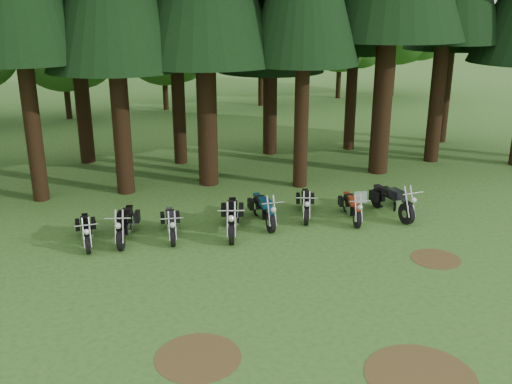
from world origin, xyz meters
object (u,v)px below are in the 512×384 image
motorcycle_1 (125,225)px  motorcycle_5 (306,204)px  motorcycle_4 (263,210)px  motorcycle_6 (352,207)px  motorcycle_7 (392,202)px  motorcycle_0 (86,231)px  motorcycle_3 (232,218)px  motorcycle_2 (171,224)px

motorcycle_1 → motorcycle_5: motorcycle_1 is taller
motorcycle_4 → motorcycle_6: motorcycle_6 is taller
motorcycle_6 → motorcycle_7: 1.48m
motorcycle_0 → motorcycle_5: (7.18, 0.05, 0.02)m
motorcycle_3 → motorcycle_5: (2.77, 0.60, -0.07)m
motorcycle_0 → motorcycle_5: size_ratio=1.01×
motorcycle_1 → motorcycle_7: 8.89m
motorcycle_2 → motorcycle_5: bearing=11.0°
motorcycle_1 → motorcycle_4: bearing=14.4°
motorcycle_1 → motorcycle_2: (1.36, -0.28, -0.05)m
motorcycle_3 → motorcycle_6: size_ratio=1.13×
motorcycle_0 → motorcycle_6: bearing=-4.5°
motorcycle_4 → motorcycle_7: (4.40, -0.68, 0.03)m
motorcycle_1 → motorcycle_6: size_ratio=1.06×
motorcycle_2 → motorcycle_7: motorcycle_7 is taller
motorcycle_5 → motorcycle_7: 2.95m
motorcycle_6 → motorcycle_5: bearing=164.3°
motorcycle_3 → motorcycle_5: motorcycle_3 is taller
motorcycle_0 → motorcycle_4: bearing=-0.7°
motorcycle_0 → motorcycle_7: motorcycle_7 is taller
motorcycle_5 → motorcycle_4: bearing=-153.3°
motorcycle_5 → motorcycle_6: size_ratio=0.96×
motorcycle_5 → motorcycle_0: bearing=-158.3°
motorcycle_3 → motorcycle_6: (4.13, -0.16, -0.06)m
motorcycle_3 → motorcycle_4: 1.29m
motorcycle_1 → motorcycle_7: motorcycle_7 is taller
motorcycle_0 → motorcycle_3: motorcycle_3 is taller
motorcycle_5 → motorcycle_7: motorcycle_7 is taller
motorcycle_1 → motorcycle_3: (3.25, -0.56, 0.03)m
motorcycle_3 → motorcycle_7: motorcycle_3 is taller
motorcycle_0 → motorcycle_7: (10.01, -0.77, 0.08)m
motorcycle_7 → motorcycle_6: bearing=174.3°
motorcycle_5 → motorcycle_7: (2.83, -0.82, 0.06)m
motorcycle_0 → motorcycle_5: bearing=0.7°
motorcycle_1 → motorcycle_7: bearing=10.7°
motorcycle_6 → motorcycle_0: bearing=-171.1°
motorcycle_3 → motorcycle_1: bearing=-172.6°
motorcycle_1 → motorcycle_3: bearing=6.0°
motorcycle_3 → motorcycle_5: 2.84m
motorcycle_0 → motorcycle_4: motorcycle_4 is taller
motorcycle_0 → motorcycle_1: motorcycle_1 is taller
motorcycle_0 → motorcycle_3: size_ratio=0.85×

